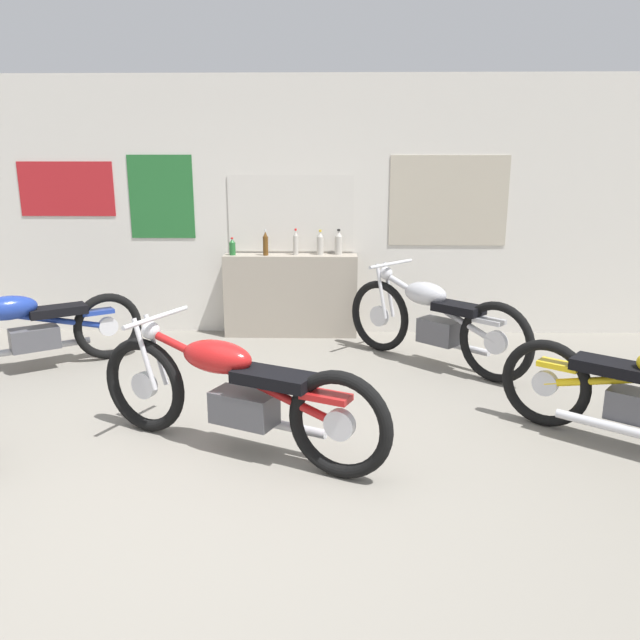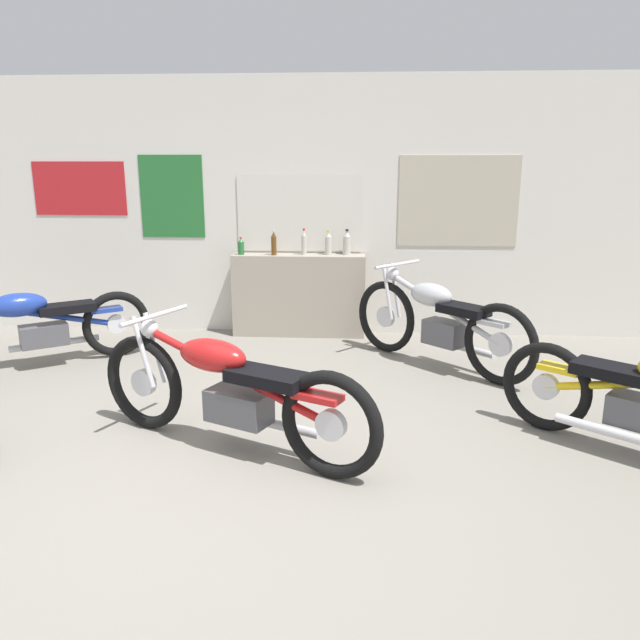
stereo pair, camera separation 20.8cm
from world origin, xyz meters
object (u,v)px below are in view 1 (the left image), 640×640
(motorcycle_blue, at_px, (25,329))
(motorcycle_red, at_px, (235,392))
(bottle_rightmost, at_px, (339,243))
(bottle_right_center, at_px, (320,244))
(bottle_left_center, at_px, (266,244))
(bottle_center, at_px, (296,243))
(motorcycle_silver, at_px, (434,320))
(bottle_leftmost, at_px, (232,247))

(motorcycle_blue, xyz_separation_m, motorcycle_red, (2.18, -1.58, 0.02))
(bottle_rightmost, distance_m, motorcycle_blue, 3.25)
(bottle_right_center, height_order, bottle_rightmost, bottle_rightmost)
(bottle_left_center, relative_size, bottle_center, 0.99)
(bottle_right_center, xyz_separation_m, motorcycle_silver, (1.10, -1.05, -0.59))
(bottle_right_center, xyz_separation_m, motorcycle_blue, (-2.68, -1.35, -0.62))
(motorcycle_red, bearing_deg, bottle_right_center, 80.29)
(bottle_rightmost, height_order, motorcycle_red, bottle_rightmost)
(motorcycle_blue, bearing_deg, bottle_right_center, 26.81)
(bottle_left_center, xyz_separation_m, motorcycle_red, (0.09, -2.86, -0.60))
(motorcycle_red, bearing_deg, bottle_left_center, 91.79)
(bottle_left_center, xyz_separation_m, bottle_center, (0.32, 0.05, 0.00))
(motorcycle_silver, bearing_deg, motorcycle_blue, -175.46)
(bottle_rightmost, bearing_deg, bottle_center, -175.71)
(bottle_rightmost, distance_m, motorcycle_silver, 1.52)
(bottle_left_center, height_order, bottle_rightmost, bottle_left_center)
(bottle_left_center, xyz_separation_m, motorcycle_silver, (1.69, -0.98, -0.59))
(bottle_left_center, bearing_deg, motorcycle_silver, -30.12)
(bottle_center, xyz_separation_m, motorcycle_red, (-0.24, -2.92, -0.61))
(bottle_center, height_order, motorcycle_blue, bottle_center)
(bottle_right_center, distance_m, motorcycle_red, 3.04)
(bottle_rightmost, relative_size, motorcycle_red, 0.13)
(bottle_left_center, distance_m, motorcycle_red, 2.93)
(bottle_left_center, distance_m, bottle_center, 0.33)
(bottle_right_center, distance_m, motorcycle_silver, 1.63)
(bottle_left_center, relative_size, motorcycle_red, 0.14)
(bottle_rightmost, bearing_deg, bottle_right_center, -174.72)
(bottle_leftmost, xyz_separation_m, motorcycle_silver, (2.06, -1.00, -0.55))
(bottle_leftmost, bearing_deg, bottle_rightmost, 3.58)
(bottle_left_center, distance_m, bottle_rightmost, 0.80)
(bottle_center, height_order, bottle_rightmost, bottle_center)
(bottle_rightmost, bearing_deg, motorcycle_blue, -154.52)
(bottle_left_center, height_order, motorcycle_red, bottle_left_center)
(bottle_left_center, xyz_separation_m, bottle_rightmost, (0.79, 0.09, -0.00))
(bottle_center, bearing_deg, bottle_right_center, 3.53)
(bottle_right_center, distance_m, bottle_rightmost, 0.20)
(bottle_center, relative_size, bottle_right_center, 1.05)
(motorcycle_red, bearing_deg, motorcycle_silver, 49.51)
(bottle_left_center, bearing_deg, bottle_right_center, 6.84)
(bottle_right_center, relative_size, motorcycle_silver, 0.18)
(bottle_right_center, bearing_deg, bottle_leftmost, -176.78)
(bottle_leftmost, bearing_deg, motorcycle_red, -81.02)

